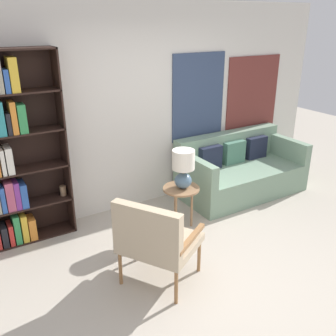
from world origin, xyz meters
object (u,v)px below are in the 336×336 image
at_px(bookshelf, 9,156).
at_px(side_table, 181,193).
at_px(couch, 239,171).
at_px(table_lamp, 183,167).
at_px(armchair, 155,238).

xyz_separation_m(bookshelf, side_table, (1.80, -0.71, -0.60)).
relative_size(bookshelf, couch, 1.18).
height_order(bookshelf, table_lamp, bookshelf).
xyz_separation_m(armchair, table_lamp, (0.85, 0.80, 0.28)).
bearing_deg(armchair, couch, 29.91).
xyz_separation_m(couch, side_table, (-1.32, -0.43, 0.15)).
bearing_deg(side_table, armchair, -135.70).
bearing_deg(armchair, bookshelf, 122.45).
bearing_deg(table_lamp, bookshelf, 158.26).
relative_size(side_table, table_lamp, 1.10).
distance_m(armchair, side_table, 1.16).
distance_m(bookshelf, couch, 3.22).
relative_size(armchair, side_table, 1.71).
height_order(bookshelf, couch, bookshelf).
relative_size(armchair, table_lamp, 1.89).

